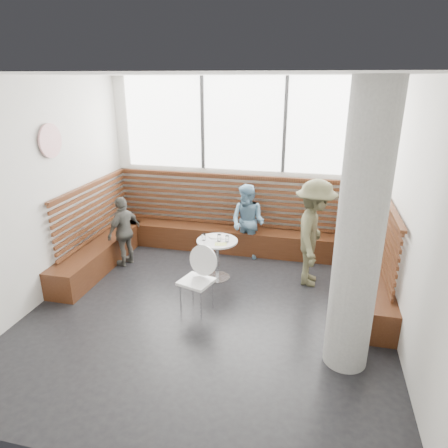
% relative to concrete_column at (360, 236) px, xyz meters
% --- Properties ---
extents(room, '(5.00, 5.00, 3.20)m').
position_rel_concrete_column_xyz_m(room, '(-1.85, 0.60, 0.00)').
color(room, silver).
rests_on(room, ground).
extents(booth, '(5.00, 2.50, 1.44)m').
position_rel_concrete_column_xyz_m(booth, '(-1.85, 2.37, -1.19)').
color(booth, '#3C1E0F').
rests_on(booth, ground).
extents(concrete_column, '(0.50, 0.50, 3.20)m').
position_rel_concrete_column_xyz_m(concrete_column, '(0.00, 0.00, 0.00)').
color(concrete_column, gray).
rests_on(concrete_column, ground).
extents(wall_art, '(0.03, 0.50, 0.50)m').
position_rel_concrete_column_xyz_m(wall_art, '(-4.31, 1.00, 0.70)').
color(wall_art, white).
rests_on(wall_art, room).
extents(cafe_table, '(0.67, 0.67, 0.69)m').
position_rel_concrete_column_xyz_m(cafe_table, '(-1.98, 1.67, -1.11)').
color(cafe_table, silver).
rests_on(cafe_table, ground).
extents(cafe_chair, '(0.45, 0.44, 0.94)m').
position_rel_concrete_column_xyz_m(cafe_chair, '(-2.03, 0.72, -1.05)').
color(cafe_chair, white).
rests_on(cafe_chair, ground).
extents(adult_man, '(0.71, 1.15, 1.73)m').
position_rel_concrete_column_xyz_m(adult_man, '(-0.46, 1.87, -0.74)').
color(adult_man, brown).
rests_on(adult_man, ground).
extents(child_back, '(0.81, 0.73, 1.39)m').
position_rel_concrete_column_xyz_m(child_back, '(-1.64, 2.60, -0.91)').
color(child_back, '#6692B1').
rests_on(child_back, ground).
extents(child_left, '(0.52, 0.79, 1.26)m').
position_rel_concrete_column_xyz_m(child_left, '(-3.70, 1.82, -0.97)').
color(child_left, '#57564F').
rests_on(child_left, ground).
extents(plate_near, '(0.22, 0.22, 0.02)m').
position_rel_concrete_column_xyz_m(plate_near, '(-2.05, 1.80, -0.91)').
color(plate_near, white).
rests_on(plate_near, cafe_table).
extents(plate_far, '(0.19, 0.19, 0.01)m').
position_rel_concrete_column_xyz_m(plate_far, '(-1.90, 1.82, -0.91)').
color(plate_far, white).
rests_on(plate_far, cafe_table).
extents(glass_left, '(0.07, 0.07, 0.11)m').
position_rel_concrete_column_xyz_m(glass_left, '(-2.19, 1.62, -0.86)').
color(glass_left, white).
rests_on(glass_left, cafe_table).
extents(glass_mid, '(0.07, 0.07, 0.11)m').
position_rel_concrete_column_xyz_m(glass_mid, '(-1.94, 1.64, -0.86)').
color(glass_mid, white).
rests_on(glass_mid, cafe_table).
extents(glass_right, '(0.06, 0.06, 0.10)m').
position_rel_concrete_column_xyz_m(glass_right, '(-1.81, 1.64, -0.86)').
color(glass_right, white).
rests_on(glass_right, cafe_table).
extents(menu_card, '(0.22, 0.17, 0.00)m').
position_rel_concrete_column_xyz_m(menu_card, '(-1.88, 1.52, -0.91)').
color(menu_card, '#A5C64C').
rests_on(menu_card, cafe_table).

